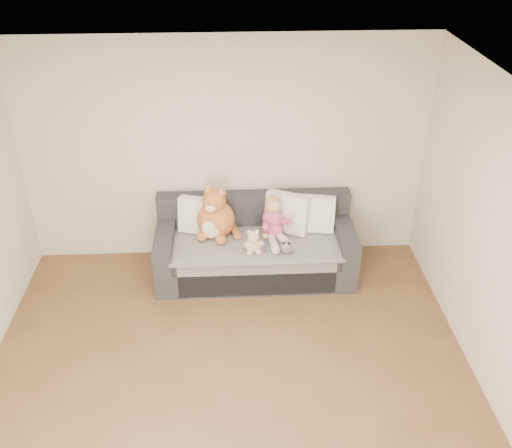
{
  "coord_description": "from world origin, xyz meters",
  "views": [
    {
      "loc": [
        0.04,
        -3.3,
        3.92
      ],
      "look_at": [
        0.31,
        1.87,
        0.75
      ],
      "focal_mm": 40.0,
      "sensor_mm": 36.0,
      "label": 1
    }
  ],
  "objects_px": {
    "teddy_bear": "(253,243)",
    "sippy_cup": "(263,246)",
    "plush_cat": "(215,217)",
    "sofa": "(255,248)",
    "toddler": "(274,222)"
  },
  "relations": [
    {
      "from": "teddy_bear",
      "to": "sippy_cup",
      "type": "relative_size",
      "value": 2.21
    },
    {
      "from": "plush_cat",
      "to": "sippy_cup",
      "type": "distance_m",
      "value": 0.63
    },
    {
      "from": "sofa",
      "to": "sippy_cup",
      "type": "distance_m",
      "value": 0.38
    },
    {
      "from": "plush_cat",
      "to": "sippy_cup",
      "type": "bearing_deg",
      "value": -16.08
    },
    {
      "from": "teddy_bear",
      "to": "sippy_cup",
      "type": "xyz_separation_m",
      "value": [
        0.1,
        0.01,
        -0.05
      ]
    },
    {
      "from": "plush_cat",
      "to": "teddy_bear",
      "type": "distance_m",
      "value": 0.55
    },
    {
      "from": "sippy_cup",
      "to": "sofa",
      "type": "bearing_deg",
      "value": 102.51
    },
    {
      "from": "sofa",
      "to": "toddler",
      "type": "height_order",
      "value": "toddler"
    },
    {
      "from": "sofa",
      "to": "plush_cat",
      "type": "height_order",
      "value": "plush_cat"
    },
    {
      "from": "sofa",
      "to": "teddy_bear",
      "type": "distance_m",
      "value": 0.42
    },
    {
      "from": "sofa",
      "to": "toddler",
      "type": "xyz_separation_m",
      "value": [
        0.21,
        -0.04,
        0.37
      ]
    },
    {
      "from": "sofa",
      "to": "plush_cat",
      "type": "relative_size",
      "value": 3.4
    },
    {
      "from": "sofa",
      "to": "teddy_bear",
      "type": "height_order",
      "value": "sofa"
    },
    {
      "from": "sippy_cup",
      "to": "plush_cat",
      "type": "bearing_deg",
      "value": 145.27
    },
    {
      "from": "plush_cat",
      "to": "sippy_cup",
      "type": "relative_size",
      "value": 5.09
    }
  ]
}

